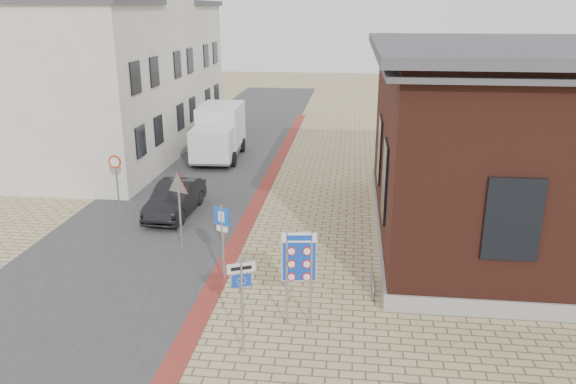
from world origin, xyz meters
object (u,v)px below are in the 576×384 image
at_px(box_truck, 219,132).
at_px(parking_sign, 222,230).
at_px(essen_sign, 242,290).
at_px(sedan, 175,199).
at_px(border_sign, 299,259).
at_px(bollard, 223,230).

relative_size(box_truck, parking_sign, 2.28).
xyz_separation_m(essen_sign, parking_sign, (-1.29, 3.61, -0.03)).
bearing_deg(box_truck, parking_sign, -78.91).
bearing_deg(sedan, essen_sign, -61.65).
distance_m(box_truck, essen_sign, 18.52).
distance_m(border_sign, essen_sign, 1.86).
height_order(box_truck, parking_sign, box_truck).
bearing_deg(essen_sign, parking_sign, 86.73).
distance_m(sedan, border_sign, 9.56).
bearing_deg(essen_sign, border_sign, 26.77).
height_order(border_sign, parking_sign, border_sign).
distance_m(box_truck, parking_sign, 14.70).
xyz_separation_m(sedan, box_truck, (-0.30, 8.88, 0.80)).
relative_size(sedan, essen_sign, 1.60).
relative_size(box_truck, bollard, 5.37).
height_order(sedan, essen_sign, essen_sign).
relative_size(box_truck, border_sign, 2.13).
relative_size(border_sign, bollard, 2.52).
xyz_separation_m(box_truck, essen_sign, (4.78, -17.89, 0.20)).
xyz_separation_m(border_sign, essen_sign, (-1.20, -1.42, -0.19)).
bearing_deg(essen_sign, sedan, 93.47).
distance_m(sedan, parking_sign, 6.34).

